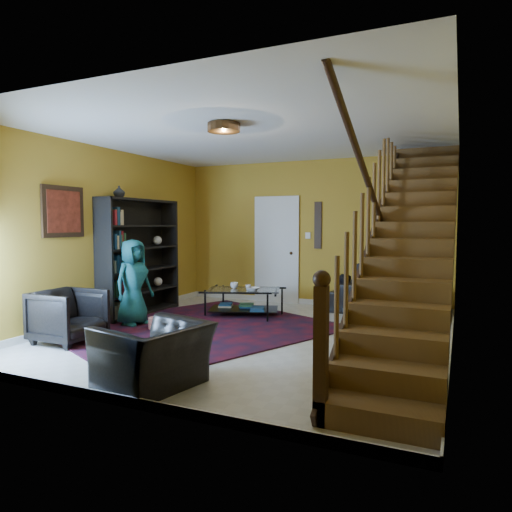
{
  "coord_description": "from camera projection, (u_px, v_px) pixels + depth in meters",
  "views": [
    {
      "loc": [
        2.66,
        -5.76,
        1.57
      ],
      "look_at": [
        -0.11,
        0.4,
        1.1
      ],
      "focal_mm": 32.0,
      "sensor_mm": 36.0,
      "label": 1
    }
  ],
  "objects": [
    {
      "name": "bookshelf",
      "position": [
        140.0,
        259.0,
        7.91
      ],
      "size": [
        0.35,
        1.8,
        2.0
      ],
      "color": "black",
      "rests_on": "floor"
    },
    {
      "name": "armchair_left",
      "position": [
        68.0,
        316.0,
        6.03
      ],
      "size": [
        0.78,
        0.76,
        0.71
      ],
      "primitive_type": "imported",
      "rotation": [
        0.0,
        0.0,
        1.58
      ],
      "color": "black",
      "rests_on": "floor"
    },
    {
      "name": "staircase",
      "position": [
        411.0,
        238.0,
        5.48
      ],
      "size": [
        0.95,
        5.02,
        3.18
      ],
      "color": "brown",
      "rests_on": "floor"
    },
    {
      "name": "person_adult_b",
      "position": [
        343.0,
        305.0,
        8.27
      ],
      "size": [
        0.55,
        0.44,
        1.12
      ],
      "primitive_type": "imported",
      "rotation": [
        0.0,
        0.0,
        3.16
      ],
      "color": "black",
      "rests_on": "sofa"
    },
    {
      "name": "sofa",
      "position": [
        385.0,
        299.0,
        7.9
      ],
      "size": [
        1.91,
        0.95,
        0.54
      ],
      "primitive_type": "imported",
      "rotation": [
        0.0,
        0.0,
        3.01
      ],
      "color": "black",
      "rests_on": "floor"
    },
    {
      "name": "armchair_right",
      "position": [
        154.0,
        356.0,
        4.37
      ],
      "size": [
        1.01,
        1.1,
        0.62
      ],
      "primitive_type": "imported",
      "rotation": [
        0.0,
        0.0,
        -1.78
      ],
      "color": "black",
      "rests_on": "floor"
    },
    {
      "name": "wall_hanging",
      "position": [
        318.0,
        225.0,
        8.76
      ],
      "size": [
        0.14,
        0.03,
        0.9
      ],
      "primitive_type": "cube",
      "color": "black",
      "rests_on": "room"
    },
    {
      "name": "person_child",
      "position": [
        133.0,
        282.0,
        7.06
      ],
      "size": [
        0.56,
        0.73,
        1.34
      ],
      "primitive_type": "imported",
      "rotation": [
        0.0,
        0.0,
        1.36
      ],
      "color": "#195F62",
      "rests_on": "armchair_left"
    },
    {
      "name": "ceiling_fixture",
      "position": [
        224.0,
        128.0,
        5.52
      ],
      "size": [
        0.4,
        0.4,
        0.1
      ],
      "primitive_type": "cylinder",
      "color": "#3F2814",
      "rests_on": "room"
    },
    {
      "name": "room",
      "position": [
        215.0,
        309.0,
        8.2
      ],
      "size": [
        5.5,
        5.5,
        5.5
      ],
      "color": "gold",
      "rests_on": "ground"
    },
    {
      "name": "cup_a",
      "position": [
        234.0,
        285.0,
        7.88
      ],
      "size": [
        0.15,
        0.15,
        0.1
      ],
      "primitive_type": "imported",
      "rotation": [
        0.0,
        0.0,
        -0.18
      ],
      "color": "#999999",
      "rests_on": "coffee_table"
    },
    {
      "name": "vase",
      "position": [
        119.0,
        192.0,
        7.37
      ],
      "size": [
        0.18,
        0.18,
        0.19
      ],
      "primitive_type": "imported",
      "color": "#999999",
      "rests_on": "bookshelf"
    },
    {
      "name": "bowl",
      "position": [
        253.0,
        289.0,
        7.62
      ],
      "size": [
        0.23,
        0.23,
        0.05
      ],
      "primitive_type": "imported",
      "rotation": [
        0.0,
        0.0,
        0.06
      ],
      "color": "#999999",
      "rests_on": "coffee_table"
    },
    {
      "name": "cup_b",
      "position": [
        248.0,
        287.0,
        7.69
      ],
      "size": [
        0.1,
        0.1,
        0.09
      ],
      "primitive_type": "imported",
      "rotation": [
        0.0,
        0.0,
        -0.07
      ],
      "color": "#999999",
      "rests_on": "coffee_table"
    },
    {
      "name": "door",
      "position": [
        277.0,
        251.0,
        9.14
      ],
      "size": [
        0.82,
        0.05,
        2.05
      ],
      "primitive_type": "cube",
      "color": "silver",
      "rests_on": "floor"
    },
    {
      "name": "framed_picture",
      "position": [
        63.0,
        212.0,
        6.55
      ],
      "size": [
        0.04,
        0.74,
        0.74
      ],
      "primitive_type": "cube",
      "color": "maroon",
      "rests_on": "room"
    },
    {
      "name": "rug",
      "position": [
        195.0,
        328.0,
        6.88
      ],
      "size": [
        4.51,
        4.74,
        0.02
      ],
      "primitive_type": "cube",
      "rotation": [
        0.0,
        0.0,
        -0.43
      ],
      "color": "#4D0D1A",
      "rests_on": "floor"
    },
    {
      "name": "coffee_table",
      "position": [
        244.0,
        300.0,
        7.8
      ],
      "size": [
        1.38,
        1.08,
        0.46
      ],
      "rotation": [
        0.0,
        0.0,
        0.35
      ],
      "color": "black",
      "rests_on": "floor"
    },
    {
      "name": "floor",
      "position": [
        251.0,
        335.0,
        6.44
      ],
      "size": [
        5.5,
        5.5,
        0.0
      ],
      "primitive_type": "plane",
      "color": "beige",
      "rests_on": "ground"
    },
    {
      "name": "popcorn_bucket",
      "position": [
        154.0,
        323.0,
        6.76
      ],
      "size": [
        0.17,
        0.17,
        0.17
      ],
      "primitive_type": "cylinder",
      "rotation": [
        0.0,
        0.0,
        0.18
      ],
      "color": "red",
      "rests_on": "rug"
    },
    {
      "name": "person_adult_a",
      "position": [
        361.0,
        300.0,
        8.13
      ],
      "size": [
        0.52,
        0.36,
        1.35
      ],
      "primitive_type": "imported",
      "rotation": [
        0.0,
        0.0,
        3.06
      ],
      "color": "black",
      "rests_on": "sofa"
    }
  ]
}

